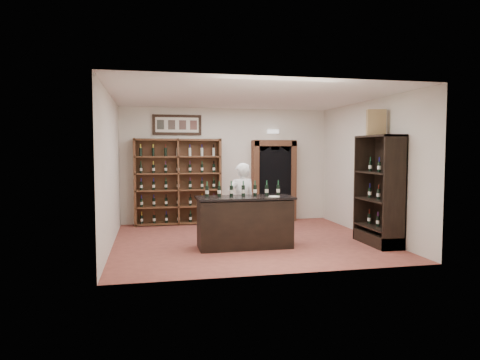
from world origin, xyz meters
name	(u,v)px	position (x,y,z in m)	size (l,w,h in m)	color
floor	(248,240)	(0.00, 0.00, 0.00)	(5.50, 5.50, 0.00)	#9B4C3E
ceiling	(248,97)	(0.00, 0.00, 3.00)	(5.50, 5.50, 0.00)	white
wall_back	(227,165)	(0.00, 2.50, 1.50)	(5.50, 0.04, 3.00)	silver
wall_left	(111,171)	(-2.75, 0.00, 1.50)	(0.04, 5.00, 3.00)	silver
wall_right	(368,168)	(2.75, 0.00, 1.50)	(0.04, 5.00, 3.00)	silver
wine_shelf	(178,182)	(-1.30, 2.33, 1.10)	(2.20, 0.38, 2.20)	brown
framed_picture	(177,125)	(-1.30, 2.47, 2.55)	(1.25, 0.04, 0.52)	black
arched_doorway	(274,179)	(1.25, 2.33, 1.14)	(1.17, 0.35, 2.17)	black
emergency_light	(273,132)	(1.25, 2.42, 2.40)	(0.30, 0.10, 0.10)	white
tasting_counter	(245,222)	(-0.20, -0.60, 0.49)	(1.88, 0.78, 1.00)	black
counter_bottle_0	(207,191)	(-0.92, -0.47, 1.11)	(0.07, 0.07, 0.30)	black
counter_bottle_1	(219,191)	(-0.68, -0.47, 1.11)	(0.07, 0.07, 0.30)	black
counter_bottle_2	(231,191)	(-0.44, -0.47, 1.11)	(0.07, 0.07, 0.30)	black
counter_bottle_3	(243,190)	(-0.20, -0.47, 1.11)	(0.07, 0.07, 0.30)	black
counter_bottle_4	(255,190)	(0.04, -0.47, 1.11)	(0.07, 0.07, 0.30)	black
counter_bottle_5	(267,190)	(0.28, -0.47, 1.11)	(0.07, 0.07, 0.30)	black
counter_bottle_6	(278,190)	(0.52, -0.47, 1.11)	(0.07, 0.07, 0.30)	black
side_cabinet	(380,207)	(2.52, -0.90, 0.75)	(0.48, 1.20, 2.20)	black
shopkeeper	(241,202)	(-0.13, 0.00, 0.82)	(0.60, 0.39, 1.64)	white
plate	(274,197)	(0.34, -0.81, 1.01)	(0.22, 0.22, 0.02)	silver
wine_crate	(376,123)	(2.50, -0.72, 2.46)	(0.37, 0.15, 0.52)	tan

